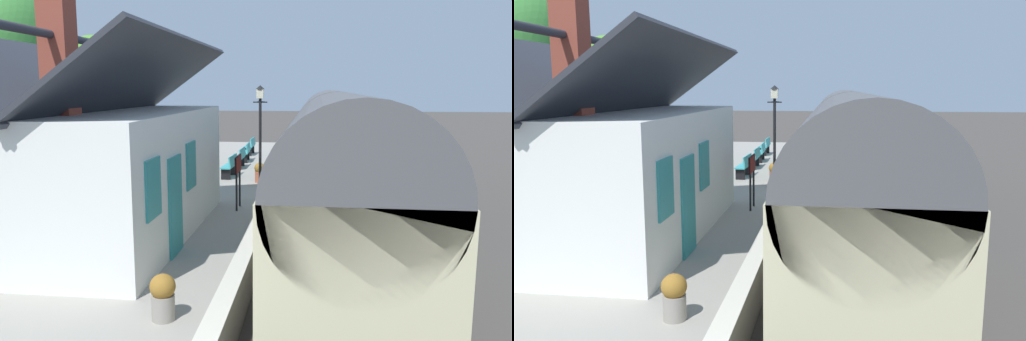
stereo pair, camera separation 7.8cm
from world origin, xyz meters
TOP-DOWN VIEW (x-y plane):
  - ground_plane at (0.00, 0.00)m, footprint 160.00×160.00m
  - platform at (0.00, 4.05)m, footprint 32.00×6.09m
  - platform_edge_coping at (0.00, 1.18)m, footprint 32.00×0.36m
  - rail_near at (0.00, -1.62)m, footprint 52.00×0.08m
  - rail_far at (0.00, -0.18)m, footprint 52.00×0.08m
  - train at (-1.75, -0.90)m, footprint 17.36×2.73m
  - station_building at (-5.03, 4.76)m, footprint 7.92×4.53m
  - bench_platform_end at (9.91, 3.12)m, footprint 1.41×0.45m
  - bench_near_building at (3.03, 3.03)m, footprint 1.42×0.49m
  - bench_by_lamp at (7.42, 3.03)m, footprint 1.42×0.48m
  - bench_mid_platform at (5.38, 3.01)m, footprint 1.40×0.44m
  - planter_bench_right at (3.17, 6.03)m, footprint 0.44×0.44m
  - planter_edge_far at (2.07, 1.77)m, footprint 0.38×0.38m
  - planter_corner_building at (-9.36, 1.95)m, footprint 0.40×0.40m
  - lamp_post_platform at (1.25, 1.65)m, footprint 0.32×0.50m
  - station_sign_board at (-2.11, 1.92)m, footprint 0.96×0.06m
  - tree_far_left at (1.14, 10.89)m, footprint 3.86×3.32m
  - tree_distant at (6.16, 9.86)m, footprint 3.07×3.10m

SIDE VIEW (x-z plane):
  - ground_plane at x=0.00m, z-range 0.00..0.00m
  - rail_near at x=0.00m, z-range 0.00..0.14m
  - rail_far at x=0.00m, z-range 0.00..0.14m
  - platform at x=0.00m, z-range 0.00..0.93m
  - platform_edge_coping at x=0.00m, z-range 0.93..0.94m
  - planter_bench_right at x=3.17m, z-range 0.92..1.61m
  - planter_corner_building at x=-9.36m, z-range 0.94..1.69m
  - planter_edge_far at x=2.07m, z-range 0.95..1.69m
  - bench_platform_end at x=9.91m, z-range 0.96..1.84m
  - bench_near_building at x=3.03m, z-range 0.96..1.84m
  - bench_by_lamp at x=7.42m, z-range 0.96..1.84m
  - bench_mid_platform at x=5.38m, z-range 0.96..1.84m
  - station_sign_board at x=-2.11m, z-range 1.33..2.90m
  - train at x=-1.75m, z-range 0.05..4.38m
  - station_building at x=-5.03m, z-range -0.42..5.51m
  - lamp_post_platform at x=1.25m, z-range 1.65..5.23m
  - tree_distant at x=6.16m, z-range 1.80..8.59m
  - tree_far_left at x=1.14m, z-range 1.89..9.89m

